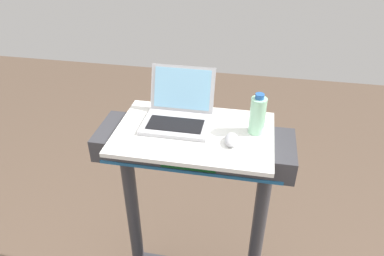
% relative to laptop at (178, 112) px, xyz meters
% --- Properties ---
extents(desk_board, '(0.71, 0.46, 0.02)m').
position_rel_laptop_xyz_m(desk_board, '(0.09, -0.08, -0.06)').
color(desk_board, white).
rests_on(desk_board, treadmill_base).
extents(laptop, '(0.30, 0.29, 0.22)m').
position_rel_laptop_xyz_m(laptop, '(0.00, 0.00, 0.00)').
color(laptop, '#B7B7BC').
rests_on(laptop, desk_board).
extents(computer_mouse, '(0.07, 0.10, 0.03)m').
position_rel_laptop_xyz_m(computer_mouse, '(0.26, -0.13, -0.03)').
color(computer_mouse, '#B2B2B7').
rests_on(computer_mouse, desk_board).
extents(water_bottle, '(0.07, 0.07, 0.19)m').
position_rel_laptop_xyz_m(water_bottle, '(0.36, -0.03, 0.04)').
color(water_bottle, '#9EDBB2').
rests_on(water_bottle, desk_board).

